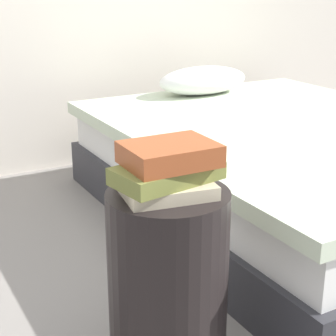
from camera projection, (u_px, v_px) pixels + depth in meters
bed at (289, 169)px, 2.70m from camera, size 1.53×2.00×0.62m
side_table at (168, 286)px, 1.59m from camera, size 0.34×0.34×0.57m
book_cream at (166, 187)px, 1.49m from camera, size 0.26×0.23×0.04m
book_olive at (167, 173)px, 1.47m from camera, size 0.30×0.20×0.05m
book_rust at (169, 154)px, 1.45m from camera, size 0.24×0.18×0.06m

